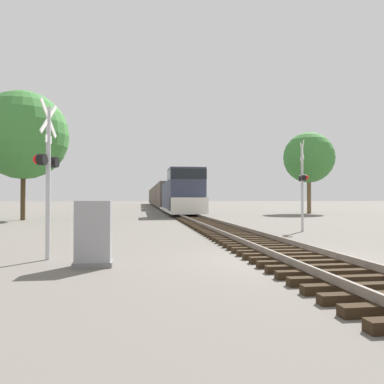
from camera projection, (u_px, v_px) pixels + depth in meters
The scene contains 8 objects.
ground_plane at pixel (295, 261), 9.68m from camera, with size 400.00×400.00×0.00m, color #666059.
rail_track_bed at pixel (295, 255), 9.68m from camera, with size 2.60×160.00×0.31m.
freight_train at pixel (162, 196), 70.24m from camera, with size 3.07×81.08×4.23m.
crossing_signal_near at pixel (47, 167), 9.84m from camera, with size 0.50×1.01×4.19m.
crossing_signal_far at pixel (303, 181), 18.15m from camera, with size 0.52×1.01×4.39m.
relay_cabinet at pixel (93, 234), 8.84m from camera, with size 0.90×0.59×1.56m.
tree_far_right at pixel (23, 135), 27.68m from camera, with size 6.52×6.52×9.54m.
tree_mid_background at pixel (309, 158), 39.80m from camera, with size 5.36×5.36×8.64m.
Camera 1 is at (-3.98, -9.25, 1.61)m, focal length 35.00 mm.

